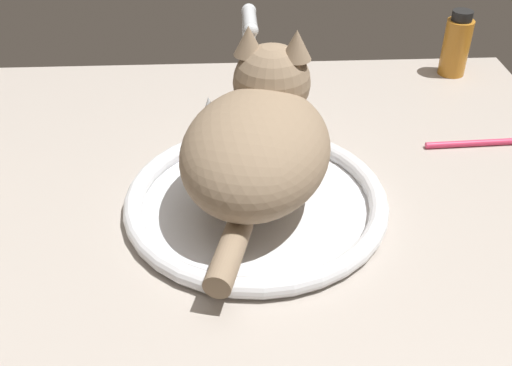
{
  "coord_description": "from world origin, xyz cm",
  "views": [
    {
      "loc": [
        1.63,
        -68.46,
        52.93
      ],
      "look_at": [
        4.76,
        -5.21,
        7.0
      ],
      "focal_mm": 41.65,
      "sensor_mm": 36.0,
      "label": 1
    }
  ],
  "objects": [
    {
      "name": "countertop",
      "position": [
        0.0,
        0.0,
        1.5
      ],
      "size": [
        111.67,
        82.43,
        3.0
      ],
      "primitive_type": "cube",
      "color": "#ADA399",
      "rests_on": "ground"
    },
    {
      "name": "sink_basin",
      "position": [
        4.76,
        -5.21,
        4.12
      ],
      "size": [
        35.39,
        35.39,
        2.56
      ],
      "color": "white",
      "rests_on": "countertop"
    },
    {
      "name": "faucet",
      "position": [
        4.76,
        15.4,
        11.02
      ],
      "size": [
        16.28,
        10.4,
        20.6
      ],
      "color": "silver",
      "rests_on": "countertop"
    },
    {
      "name": "cat",
      "position": [
        5.3,
        -3.21,
        12.9
      ],
      "size": [
        24.66,
        35.04,
        18.91
      ],
      "color": "#8C755B",
      "rests_on": "sink_basin"
    },
    {
      "name": "amber_bottle",
      "position": [
        44.21,
        34.4,
        8.79
      ],
      "size": [
        4.98,
        4.98,
        12.3
      ],
      "color": "#C67A23",
      "rests_on": "countertop"
    },
    {
      "name": "toothbrush",
      "position": [
        41.58,
        8.61,
        3.61
      ],
      "size": [
        18.5,
        1.87,
        1.7
      ],
      "color": "#D83359",
      "rests_on": "countertop"
    }
  ]
}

